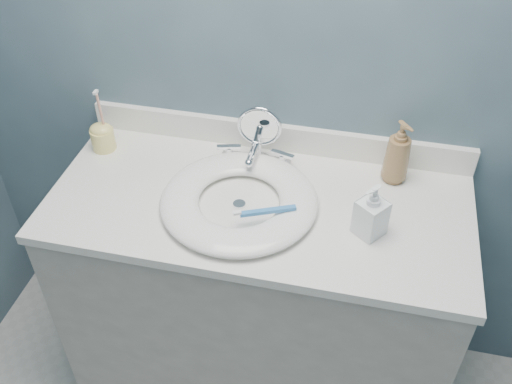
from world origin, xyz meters
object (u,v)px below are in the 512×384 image
(soap_bottle_amber, at_px, (398,152))
(toothbrush_holder, at_px, (102,136))
(makeup_mirror, at_px, (259,133))
(soap_bottle_clear, at_px, (372,210))

(soap_bottle_amber, distance_m, toothbrush_holder, 0.92)
(makeup_mirror, relative_size, soap_bottle_clear, 1.25)
(makeup_mirror, xyz_separation_m, soap_bottle_amber, (0.41, 0.01, -0.01))
(soap_bottle_amber, xyz_separation_m, toothbrush_holder, (-0.91, -0.05, -0.05))
(makeup_mirror, xyz_separation_m, toothbrush_holder, (-0.50, -0.04, -0.06))
(makeup_mirror, relative_size, soap_bottle_amber, 0.99)
(makeup_mirror, bearing_deg, soap_bottle_amber, -1.38)
(toothbrush_holder, bearing_deg, soap_bottle_clear, -13.09)
(soap_bottle_amber, relative_size, soap_bottle_clear, 1.26)
(soap_bottle_amber, relative_size, toothbrush_holder, 0.93)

